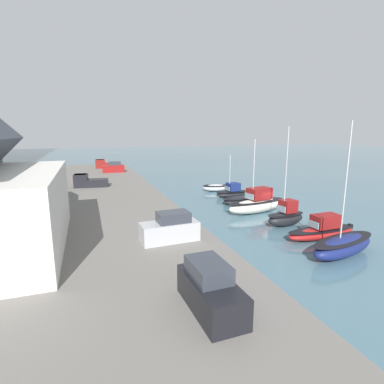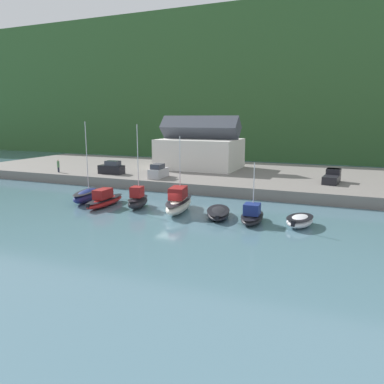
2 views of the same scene
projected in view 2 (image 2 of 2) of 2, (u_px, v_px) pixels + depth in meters
The scene contains 15 objects.
ground_plane at pixel (169, 214), 41.98m from camera, with size 320.00×320.00×0.00m, color slate.
hillside_backdrop at pixel (290, 91), 117.75m from camera, with size 240.00×66.27×37.47m.
quay_promenade at pixel (233, 176), 64.99m from camera, with size 97.62×28.99×1.49m.
harbor_clubhouse at pixel (200, 150), 68.19m from camera, with size 14.40×10.56×9.51m.
moored_boat_0 at pixel (87, 195), 48.27m from camera, with size 3.69×7.21×10.18m.
moored_boat_1 at pixel (104, 200), 45.72m from camera, with size 2.04×7.19×2.18m.
moored_boat_2 at pixel (138, 200), 44.75m from camera, with size 2.39×4.61×9.92m.
moored_boat_3 at pixel (179, 202), 42.91m from camera, with size 3.57×8.18×8.61m.
moored_boat_4 at pixel (218, 213), 40.69m from camera, with size 3.98×6.23×0.92m.
moored_boat_5 at pixel (252, 216), 38.55m from camera, with size 2.43×5.08×6.19m.
moored_boat_6 at pixel (300, 221), 37.25m from camera, with size 3.19×4.61×1.10m.
parked_car_0 at pixel (112, 168), 61.89m from camera, with size 4.25×1.93×2.16m.
parked_car_2 at pixel (158, 172), 58.01m from camera, with size 2.03×4.29×2.16m.
pickup_truck_1 at pixel (332, 177), 53.60m from camera, with size 2.43×4.90×1.90m.
person_on_quay at pixel (58, 166), 63.52m from camera, with size 0.40×0.40×2.14m.
Camera 2 is at (17.95, -36.59, 10.71)m, focal length 35.00 mm.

